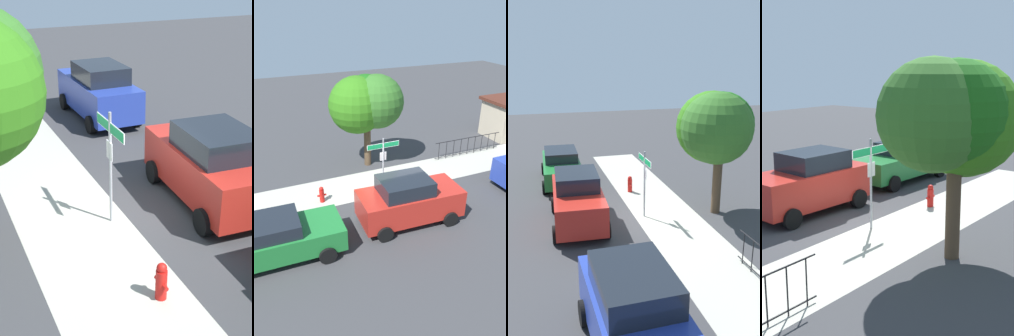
{
  "view_description": "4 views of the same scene",
  "coord_description": "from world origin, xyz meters",
  "views": [
    {
      "loc": [
        -9.48,
        4.09,
        6.01
      ],
      "look_at": [
        -0.45,
        0.15,
        1.48
      ],
      "focal_mm": 51.65,
      "sensor_mm": 36.0,
      "label": 1
    },
    {
      "loc": [
        -5.89,
        -12.34,
        8.3
      ],
      "look_at": [
        -0.54,
        -0.14,
        1.56
      ],
      "focal_mm": 35.51,
      "sensor_mm": 36.0,
      "label": 2
    },
    {
      "loc": [
        13.68,
        -3.93,
        6.38
      ],
      "look_at": [
        -0.43,
        0.05,
        2.01
      ],
      "focal_mm": 40.97,
      "sensor_mm": 36.0,
      "label": 3
    },
    {
      "loc": [
        10.26,
        9.0,
        4.89
      ],
      "look_at": [
        -0.43,
        0.81,
        1.88
      ],
      "focal_mm": 50.61,
      "sensor_mm": 36.0,
      "label": 4
    }
  ],
  "objects": [
    {
      "name": "iron_fence",
      "position": [
        6.25,
        2.3,
        0.56
      ],
      "size": [
        4.54,
        0.04,
        1.07
      ],
      "color": "black",
      "rests_on": "ground_plane"
    },
    {
      "name": "fire_hydrant",
      "position": [
        -3.12,
        0.6,
        0.38
      ],
      "size": [
        0.42,
        0.22,
        0.78
      ],
      "color": "red",
      "rests_on": "ground_plane"
    },
    {
      "name": "car_green",
      "position": [
        -5.56,
        -2.4,
        0.85
      ],
      "size": [
        4.75,
        2.17,
        1.65
      ],
      "rotation": [
        0.0,
        0.0,
        -0.04
      ],
      "color": "#1E6F2E",
      "rests_on": "ground_plane"
    },
    {
      "name": "street_sign",
      "position": [
        -0.14,
        0.4,
        1.91
      ],
      "size": [
        1.59,
        0.07,
        2.73
      ],
      "color": "#9EA0A5",
      "rests_on": "ground_plane"
    },
    {
      "name": "shade_tree",
      "position": [
        0.17,
        3.24,
        3.61
      ],
      "size": [
        3.84,
        3.17,
        5.05
      ],
      "color": "#4B3927",
      "rests_on": "ground_plane"
    },
    {
      "name": "ground_plane",
      "position": [
        0.0,
        0.0,
        0.0
      ],
      "size": [
        60.0,
        60.0,
        0.0
      ],
      "primitive_type": "plane",
      "color": "#38383A"
    },
    {
      "name": "car_red",
      "position": [
        -0.19,
        -2.28,
        1.01
      ],
      "size": [
        4.3,
        2.23,
        2.04
      ],
      "rotation": [
        0.0,
        0.0,
        -0.06
      ],
      "color": "#B2251C",
      "rests_on": "ground_plane"
    },
    {
      "name": "sidewalk_strip",
      "position": [
        2.0,
        1.3,
        0.0
      ],
      "size": [
        24.0,
        2.6,
        0.0
      ],
      "primitive_type": "cube",
      "color": "#ABA89A",
      "rests_on": "ground_plane"
    }
  ]
}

